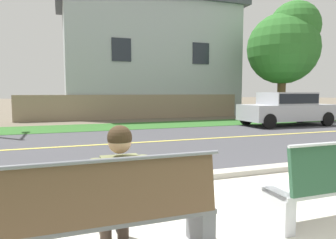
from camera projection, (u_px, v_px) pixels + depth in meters
name	position (u px, v px, depth m)	size (l,w,h in m)	color
ground_plane	(116.00, 137.00, 10.49)	(140.00, 140.00, 0.00)	#665B4C
sidewalk_pavement	(233.00, 231.00, 3.36)	(44.00, 3.60, 0.01)	beige
curb_edge	(172.00, 179.00, 5.18)	(44.00, 0.30, 0.11)	#ADA89E
street_asphalt	(124.00, 143.00, 9.08)	(52.00, 8.00, 0.01)	#424247
road_centre_line	(124.00, 143.00, 9.08)	(48.00, 0.14, 0.01)	#E0CC4C
far_verge_grass	(104.00, 127.00, 13.36)	(48.00, 2.80, 0.02)	#2D6026
bench_left	(103.00, 216.00, 2.62)	(2.08, 0.48, 1.01)	slate
seated_person_olive	(119.00, 185.00, 2.83)	(0.52, 0.68, 1.25)	#47382D
car_silver_far	(286.00, 107.00, 13.96)	(4.30, 1.86, 1.54)	#B2B5BC
shade_tree_left	(286.00, 43.00, 17.27)	(4.05, 4.05, 6.68)	brown
garden_wall	(136.00, 107.00, 17.57)	(13.00, 0.36, 1.40)	gray
house_across_street	(148.00, 58.00, 20.83)	(11.88, 6.91, 7.75)	#A3ADB2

